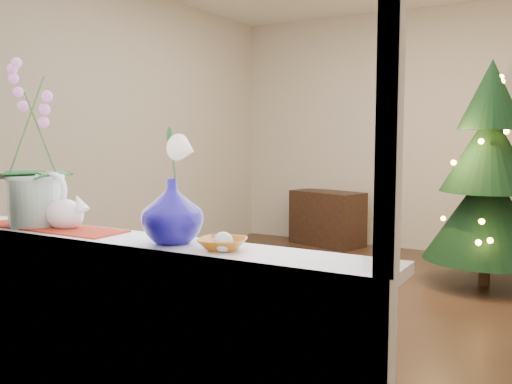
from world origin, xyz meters
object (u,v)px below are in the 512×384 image
Objects in this scene: side_table at (327,218)px; orchid_pot at (33,142)px; paperweight at (223,242)px; amber_dish at (223,245)px; blue_vase at (172,206)px; xmas_tree at (488,174)px; swan at (64,202)px.

orchid_pot is at bearing -66.07° from side_table.
paperweight is 4.97m from side_table.
side_table is at bearing 108.61° from paperweight.
amber_dish is (-0.02, 0.03, -0.02)m from paperweight.
amber_dish is 0.16× the size of side_table.
blue_vase is 0.32× the size of side_table.
xmas_tree is (1.33, 3.61, -0.31)m from orchid_pot.
orchid_pot is at bearing -110.16° from xmas_tree.
blue_vase is at bearing 176.59° from amber_dish.
swan is at bearing 175.35° from paperweight.
swan is 0.97× the size of blue_vase.
amber_dish is (0.81, -0.03, -0.09)m from swan.
swan is 0.84m from paperweight.
blue_vase is at bearing -99.06° from xmas_tree.
orchid_pot is at bearing 178.38° from amber_dish.
xmas_tree is 2.25m from side_table.
xmas_tree reaches higher than blue_vase.
paperweight is at bearing -3.46° from orchid_pot.
side_table is (-1.57, 4.67, -0.63)m from paperweight.
orchid_pot reaches higher than swan.
swan reaches higher than side_table.
paperweight is 0.04× the size of xmas_tree.
xmas_tree is at bearing 84.87° from paperweight.
orchid_pot is 0.78m from blue_vase.
side_table is (-1.90, 1.00, -0.65)m from xmas_tree.
blue_vase is 1.93× the size of amber_dish.
swan is 0.13× the size of xmas_tree.
swan is 0.82m from amber_dish.
swan reaches higher than paperweight.
swan reaches higher than amber_dish.
swan is 4.71m from side_table.
xmas_tree is at bearing -10.90° from side_table.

